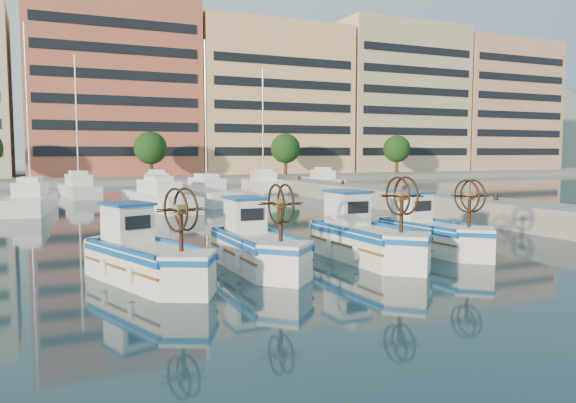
# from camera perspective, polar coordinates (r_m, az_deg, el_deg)

# --- Properties ---
(ground) EXTENTS (300.00, 300.00, 0.00)m
(ground) POSITION_cam_1_polar(r_m,az_deg,el_deg) (18.52, 4.11, -6.38)
(ground) COLOR #1A3444
(ground) RESTS_ON ground
(quay) EXTENTS (3.00, 60.00, 1.20)m
(quay) POSITION_cam_1_polar(r_m,az_deg,el_deg) (32.42, 17.86, -0.64)
(quay) COLOR gray
(quay) RESTS_ON ground
(waterfront) EXTENTS (180.00, 40.00, 25.60)m
(waterfront) POSITION_cam_1_polar(r_m,az_deg,el_deg) (83.32, -11.74, 10.02)
(waterfront) COLOR gray
(waterfront) RESTS_ON ground
(hill_east) EXTENTS (160.00, 160.00, 50.00)m
(hill_east) POSITION_cam_1_polar(r_m,az_deg,el_deg) (194.84, 25.75, 3.43)
(hill_east) COLOR slate
(hill_east) RESTS_ON ground
(yacht_marina) EXTENTS (39.85, 23.68, 11.50)m
(yacht_marina) POSITION_cam_1_polar(r_m,az_deg,el_deg) (44.10, -16.92, 0.72)
(yacht_marina) COLOR white
(yacht_marina) RESTS_ON ground
(fishing_boat_a) EXTENTS (3.08, 4.59, 2.77)m
(fishing_boat_a) POSITION_cam_1_polar(r_m,az_deg,el_deg) (16.37, -14.31, -5.31)
(fishing_boat_a) COLOR white
(fishing_boat_a) RESTS_ON ground
(fishing_boat_b) EXTENTS (1.85, 4.47, 2.78)m
(fishing_boat_b) POSITION_cam_1_polar(r_m,az_deg,el_deg) (17.84, -3.21, -4.32)
(fishing_boat_b) COLOR white
(fishing_boat_b) RESTS_ON ground
(fishing_boat_c) EXTENTS (2.09, 4.74, 2.93)m
(fishing_boat_c) POSITION_cam_1_polar(r_m,az_deg,el_deg) (19.34, 7.76, -3.50)
(fishing_boat_c) COLOR white
(fishing_boat_c) RESTS_ON ground
(fishing_boat_d) EXTENTS (2.17, 4.49, 2.75)m
(fishing_boat_d) POSITION_cam_1_polar(r_m,az_deg,el_deg) (21.50, 14.19, -2.89)
(fishing_boat_d) COLOR white
(fishing_boat_d) RESTS_ON ground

